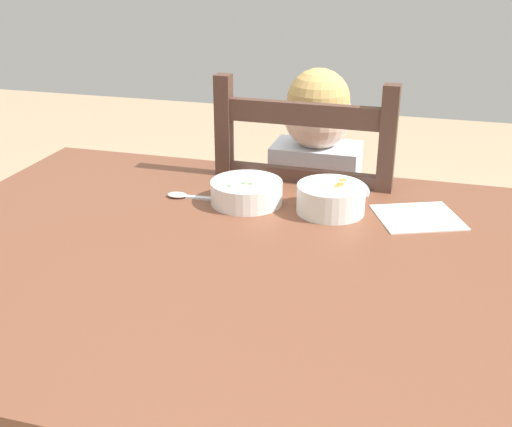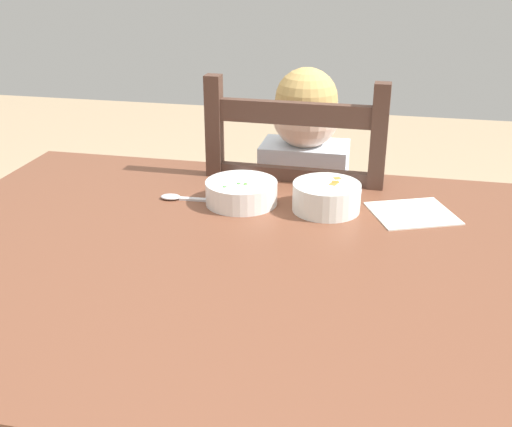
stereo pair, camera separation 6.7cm
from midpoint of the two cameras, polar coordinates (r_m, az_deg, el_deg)
name	(u,v)px [view 2 (the right image)]	position (r m, az deg, el deg)	size (l,w,h in m)	color
dining_table	(236,300)	(1.17, -3.50, -7.92)	(1.27, 0.96, 0.73)	brown
dining_chair	(300,255)	(1.70, 2.90, -3.86)	(0.43, 0.43, 0.97)	#4C3227
child_figure	(302,197)	(1.62, 3.03, 1.52)	(0.32, 0.31, 0.97)	silver
bowl_of_peas	(241,192)	(1.33, -2.78, 1.98)	(0.15, 0.15, 0.05)	white
bowl_of_carrots	(326,196)	(1.30, 4.98, 1.58)	(0.14, 0.14, 0.06)	white
spoon	(180,198)	(1.37, -8.36, 1.42)	(0.14, 0.03, 0.01)	silver
paper_napkin	(412,213)	(1.32, 12.67, 0.01)	(0.16, 0.14, 0.00)	white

